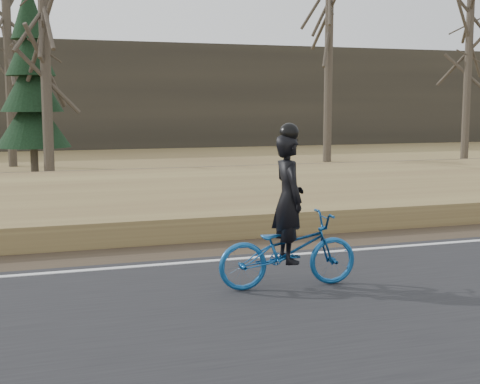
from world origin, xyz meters
name	(u,v)px	position (x,y,z in m)	size (l,w,h in m)	color
ground	(403,253)	(0.00, 0.00, 0.00)	(120.00, 120.00, 0.00)	#98864D
edge_line	(397,247)	(0.00, 0.20, 0.07)	(120.00, 0.12, 0.01)	silver
shoulder	(368,238)	(0.00, 1.20, 0.02)	(120.00, 1.60, 0.04)	#473A2B
embankment	(304,205)	(0.00, 4.20, 0.22)	(120.00, 5.00, 0.44)	#98864D
ballast	(250,186)	(0.00, 8.00, 0.23)	(120.00, 3.00, 0.45)	slate
railroad	(250,175)	(0.00, 8.00, 0.53)	(120.00, 2.40, 0.29)	black
treeline_backdrop	(128,96)	(0.00, 30.00, 3.00)	(120.00, 4.00, 6.00)	#383328
cyclist	(288,236)	(-2.77, -1.57, 0.76)	(1.96, 0.77, 2.22)	#144E8F
bare_tree_left	(9,75)	(-6.44, 18.95, 3.67)	(0.36, 0.36, 7.34)	#4E4639
bare_tree_near_left	(46,73)	(-5.24, 13.29, 3.54)	(0.36, 0.36, 7.08)	#4E4639
bare_tree_center	(329,55)	(6.71, 16.96, 4.64)	(0.36, 0.36, 9.28)	#4E4639
bare_tree_right	(468,73)	(13.13, 15.96, 3.93)	(0.36, 0.36, 7.85)	#4E4639
conifer	(31,85)	(-5.67, 14.95, 3.18)	(2.60, 2.60, 6.72)	#4E4639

